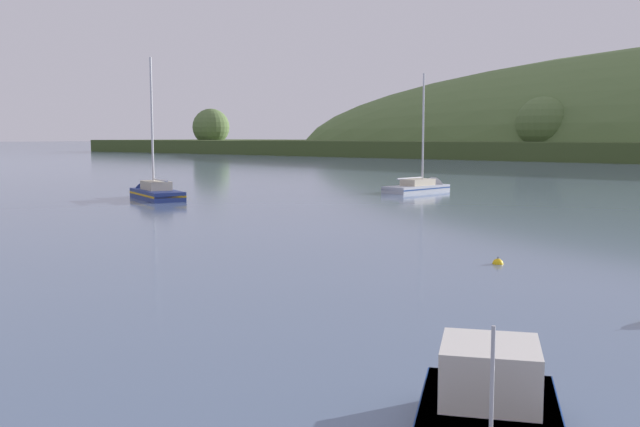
% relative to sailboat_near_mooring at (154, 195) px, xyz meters
% --- Properties ---
extents(sailboat_near_mooring, '(9.25, 6.36, 14.15)m').
position_rel_sailboat_near_mooring_xyz_m(sailboat_near_mooring, '(0.00, 0.00, 0.00)').
color(sailboat_near_mooring, navy).
rests_on(sailboat_near_mooring, ground).
extents(sailboat_far_left, '(4.35, 9.29, 13.60)m').
position_rel_sailboat_near_mooring_xyz_m(sailboat_far_left, '(16.45, 22.47, -0.14)').
color(sailboat_far_left, '#ADB2BC').
rests_on(sailboat_far_left, ground).
extents(mooring_buoy_foreground, '(0.49, 0.49, 0.57)m').
position_rel_sailboat_near_mooring_xyz_m(mooring_buoy_foreground, '(38.91, -14.55, -0.33)').
color(mooring_buoy_foreground, yellow).
rests_on(mooring_buoy_foreground, ground).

